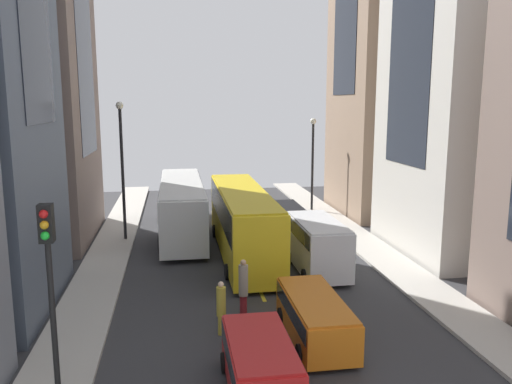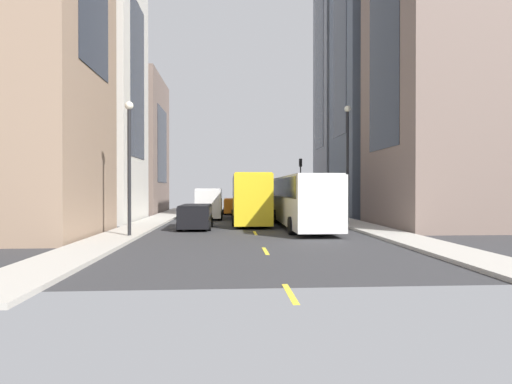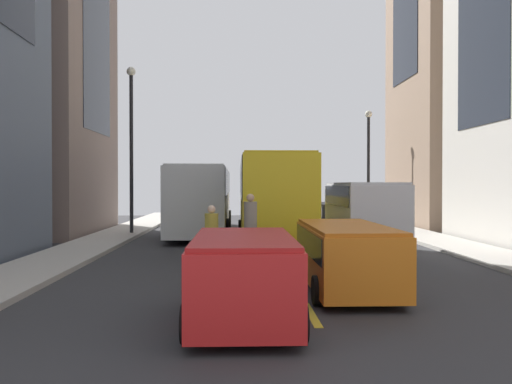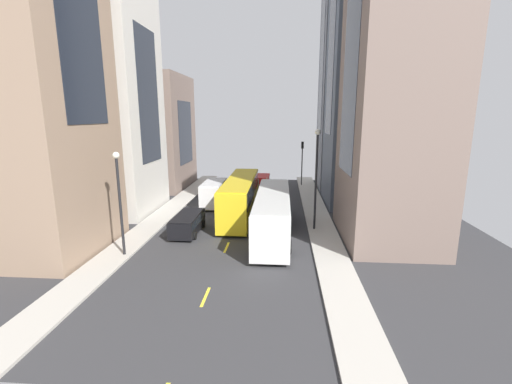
{
  "view_description": "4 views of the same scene",
  "coord_description": "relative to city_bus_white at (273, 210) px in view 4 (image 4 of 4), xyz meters",
  "views": [
    {
      "loc": [
        -3.55,
        -28.01,
        8.25
      ],
      "look_at": [
        1.3,
        2.62,
        2.78
      ],
      "focal_mm": 36.01,
      "sensor_mm": 36.0,
      "label": 1
    },
    {
      "loc": [
        1.46,
        31.12,
        2.55
      ],
      "look_at": [
        -0.36,
        2.08,
        2.33
      ],
      "focal_mm": 29.54,
      "sensor_mm": 36.0,
      "label": 2
    },
    {
      "loc": [
        -1.42,
        -24.53,
        2.51
      ],
      "look_at": [
        -0.58,
        0.51,
        2.17
      ],
      "focal_mm": 38.72,
      "sensor_mm": 36.0,
      "label": 3
    },
    {
      "loc": [
        -3.9,
        30.27,
        9.29
      ],
      "look_at": [
        -1.7,
        1.44,
        2.9
      ],
      "focal_mm": 24.31,
      "sensor_mm": 36.0,
      "label": 4
    }
  ],
  "objects": [
    {
      "name": "lane_stripe_0",
      "position": [
        3.21,
        -24.9,
        -2.0
      ],
      "size": [
        0.16,
        2.0,
        0.01
      ],
      "primitive_type": "cube",
      "color": "yellow",
      "rests_on": "ground"
    },
    {
      "name": "building_east_0",
      "position": [
        16.23,
        -17.98,
        5.13
      ],
      "size": [
        8.89,
        10.5,
        14.29
      ],
      "color": "#7A665B",
      "rests_on": "ground"
    },
    {
      "name": "building_west_1",
      "position": [
        -9.42,
        -10.85,
        14.46
      ],
      "size": [
        8.11,
        8.08,
        32.95
      ],
      "color": "#4C5666",
      "rests_on": "ground"
    },
    {
      "name": "car_black_1",
      "position": [
        6.84,
        0.21,
        -1.1
      ],
      "size": [
        2.06,
        4.65,
        1.53
      ],
      "color": "black",
      "rests_on": "ground"
    },
    {
      "name": "pedestrian_crossing_near",
      "position": [
        1.14,
        -14.65,
        -0.96
      ],
      "size": [
        0.34,
        0.34,
        1.99
      ],
      "rotation": [
        0.0,
        0.0,
        3.38
      ],
      "color": "gold",
      "rests_on": "ground"
    },
    {
      "name": "ground_plane",
      "position": [
        3.21,
        -3.9,
        -2.01
      ],
      "size": [
        40.83,
        40.83,
        0.0
      ],
      "primitive_type": "plane",
      "color": "#333335"
    },
    {
      "name": "streetcar_yellow",
      "position": [
        3.18,
        -5.04,
        0.11
      ],
      "size": [
        2.7,
        12.61,
        3.59
      ],
      "color": "yellow",
      "rests_on": "ground"
    },
    {
      "name": "city_bus_white",
      "position": [
        0.0,
        0.0,
        0.0
      ],
      "size": [
        2.8,
        12.81,
        3.35
      ],
      "color": "silver",
      "rests_on": "ground"
    },
    {
      "name": "traffic_light_near_corner",
      "position": [
        -3.31,
        -19.83,
        2.18
      ],
      "size": [
        0.32,
        0.44,
        5.8
      ],
      "color": "black",
      "rests_on": "ground"
    },
    {
      "name": "streetlamp_far",
      "position": [
        9.83,
        5.2,
        2.38
      ],
      "size": [
        0.44,
        0.44,
        6.9
      ],
      "color": "black",
      "rests_on": "ground"
    },
    {
      "name": "lane_stripe_5",
      "position": [
        3.21,
        10.1,
        -2.0
      ],
      "size": [
        0.16,
        2.0,
        0.01
      ],
      "primitive_type": "cube",
      "color": "yellow",
      "rests_on": "ground"
    },
    {
      "name": "lane_stripe_2",
      "position": [
        3.21,
        -10.9,
        -2.0
      ],
      "size": [
        0.16,
        2.0,
        0.01
      ],
      "primitive_type": "cube",
      "color": "yellow",
      "rests_on": "ground"
    },
    {
      "name": "sidewalk_east",
      "position": [
        10.48,
        -3.9,
        -1.93
      ],
      "size": [
        2.29,
        44.0,
        0.15
      ],
      "primitive_type": "cube",
      "color": "#B2ADA3",
      "rests_on": "ground"
    },
    {
      "name": "car_red_2",
      "position": [
        1.9,
        -18.51,
        -1.08
      ],
      "size": [
        2.0,
        4.02,
        1.58
      ],
      "color": "red",
      "rests_on": "ground"
    },
    {
      "name": "sidewalk_west",
      "position": [
        -4.06,
        -3.9,
        -1.93
      ],
      "size": [
        2.29,
        44.0,
        0.15
      ],
      "primitive_type": "cube",
      "color": "#B2ADA3",
      "rests_on": "ground"
    },
    {
      "name": "building_east_1",
      "position": [
        14.92,
        -6.08,
        8.98
      ],
      "size": [
        6.26,
        8.69,
        21.99
      ],
      "color": "beige",
      "rests_on": "ground"
    },
    {
      "name": "lane_stripe_3",
      "position": [
        3.21,
        -3.9,
        -2.0
      ],
      "size": [
        0.16,
        2.0,
        0.01
      ],
      "primitive_type": "cube",
      "color": "yellow",
      "rests_on": "ground"
    },
    {
      "name": "building_west_2",
      "position": [
        -8.6,
        0.16,
        9.47
      ],
      "size": [
        6.46,
        9.62,
        22.96
      ],
      "color": "#7A665B",
      "rests_on": "ground"
    },
    {
      "name": "building_west_0",
      "position": [
        -9.94,
        -19.56,
        13.85
      ],
      "size": [
        9.15,
        7.17,
        31.71
      ],
      "color": "slate",
      "rests_on": "ground"
    },
    {
      "name": "lane_stripe_4",
      "position": [
        3.21,
        3.1,
        -2.0
      ],
      "size": [
        0.16,
        2.0,
        0.01
      ],
      "primitive_type": "cube",
      "color": "yellow",
      "rests_on": "ground"
    },
    {
      "name": "pedestrian_walking_far",
      "position": [
        2.15,
        -13.06,
        -0.82
      ],
      "size": [
        0.37,
        0.37,
        2.25
      ],
      "rotation": [
        0.0,
        0.0,
        2.37
      ],
      "color": "maroon",
      "rests_on": "ground"
    },
    {
      "name": "lane_stripe_1",
      "position": [
        3.21,
        -17.9,
        -2.0
      ],
      "size": [
        0.16,
        2.0,
        0.01
      ],
      "primitive_type": "cube",
      "color": "yellow",
      "rests_on": "ground"
    },
    {
      "name": "delivery_van_white",
      "position": [
        6.4,
        -8.53,
        -0.5
      ],
      "size": [
        2.25,
        5.12,
        2.58
      ],
      "color": "white",
      "rests_on": "ground"
    },
    {
      "name": "car_orange_0",
      "position": [
        4.33,
        -15.59,
        -1.09
      ],
      "size": [
        1.97,
        4.79,
        1.56
      ],
      "color": "orange",
      "rests_on": "ground"
    },
    {
      "name": "streetlamp_near",
      "position": [
        -3.41,
        -1.23,
        3.02
      ],
      "size": [
        0.44,
        0.44,
        8.11
      ],
      "color": "black",
      "rests_on": "ground"
    }
  ]
}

